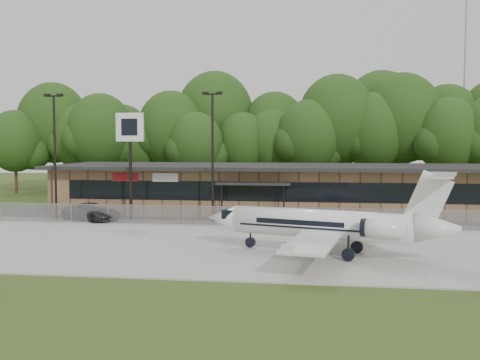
# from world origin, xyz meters

# --- Properties ---
(ground) EXTENTS (160.00, 160.00, 0.00)m
(ground) POSITION_xyz_m (0.00, 0.00, 0.00)
(ground) COLOR #36491A
(ground) RESTS_ON ground
(apron) EXTENTS (64.00, 18.00, 0.08)m
(apron) POSITION_xyz_m (0.00, 8.00, 0.04)
(apron) COLOR #9E9B93
(apron) RESTS_ON ground
(parking_lot) EXTENTS (50.00, 9.00, 0.06)m
(parking_lot) POSITION_xyz_m (0.00, 19.50, 0.03)
(parking_lot) COLOR #383835
(parking_lot) RESTS_ON ground
(terminal) EXTENTS (41.00, 11.65, 4.30)m
(terminal) POSITION_xyz_m (-0.00, 23.94, 2.18)
(terminal) COLOR #8C6146
(terminal) RESTS_ON ground
(fence) EXTENTS (46.00, 0.04, 1.52)m
(fence) POSITION_xyz_m (0.00, 15.00, 0.78)
(fence) COLOR gray
(fence) RESTS_ON ground
(treeline) EXTENTS (72.00, 12.00, 15.00)m
(treeline) POSITION_xyz_m (0.00, 42.00, 7.50)
(treeline) COLOR #173811
(treeline) RESTS_ON ground
(radio_mast) EXTENTS (0.20, 0.20, 25.00)m
(radio_mast) POSITION_xyz_m (22.00, 48.00, 12.50)
(radio_mast) COLOR gray
(radio_mast) RESTS_ON ground
(light_pole_left) EXTENTS (1.55, 0.30, 10.23)m
(light_pole_left) POSITION_xyz_m (-18.00, 16.50, 5.98)
(light_pole_left) COLOR black
(light_pole_left) RESTS_ON ground
(light_pole_mid) EXTENTS (1.55, 0.30, 10.23)m
(light_pole_mid) POSITION_xyz_m (-5.00, 16.50, 5.98)
(light_pole_mid) COLOR black
(light_pole_mid) RESTS_ON ground
(business_jet) EXTENTS (14.27, 12.81, 4.84)m
(business_jet) POSITION_xyz_m (3.68, 5.18, 1.73)
(business_jet) COLOR white
(business_jet) RESTS_ON ground
(suv) EXTENTS (5.66, 4.37, 1.43)m
(suv) POSITION_xyz_m (-14.87, 16.32, 0.71)
(suv) COLOR #2F2E31
(suv) RESTS_ON ground
(pole_sign) EXTENTS (2.28, 0.34, 8.68)m
(pole_sign) POSITION_xyz_m (-11.76, 16.79, 6.64)
(pole_sign) COLOR black
(pole_sign) RESTS_ON ground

